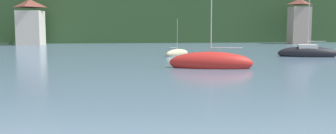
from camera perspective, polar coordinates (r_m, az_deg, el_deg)
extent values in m
cube|color=#2D4C28|center=(108.95, -4.43, 9.16)|extent=(352.00, 41.15, 19.12)
ellipsoid|color=#264223|center=(123.74, 10.18, 7.41)|extent=(246.40, 28.81, 49.17)
cube|color=beige|center=(85.81, -20.03, 5.58)|extent=(4.84, 5.87, 7.21)
pyramid|color=brown|center=(85.94, -20.16, 9.04)|extent=(5.08, 6.16, 1.69)
cube|color=gray|center=(90.24, 19.20, 5.96)|extent=(4.18, 3.51, 8.26)
pyramid|color=brown|center=(90.39, 19.32, 9.30)|extent=(4.39, 3.68, 1.23)
ellipsoid|color=red|center=(37.17, 6.48, 0.63)|extent=(8.53, 4.28, 2.19)
cylinder|color=#B7B7BC|center=(37.00, 6.56, 7.27)|extent=(0.10, 0.10, 7.39)
cylinder|color=#ADADB2|center=(37.07, 8.89, 2.89)|extent=(3.03, 0.77, 0.09)
ellipsoid|color=#CCBC8E|center=(52.16, 1.40, 2.06)|extent=(4.05, 3.81, 1.22)
cylinder|color=#B7B7BC|center=(52.04, 1.41, 4.88)|extent=(0.05, 0.05, 4.46)
cylinder|color=#ADADB2|center=(51.50, 0.82, 2.98)|extent=(1.23, 1.12, 0.05)
ellipsoid|color=black|center=(53.51, 20.30, 1.94)|extent=(7.94, 4.04, 1.90)
cylinder|color=#B7B7BC|center=(53.39, 20.51, 7.36)|extent=(0.09, 0.09, 9.06)
cylinder|color=#ADADB2|center=(53.65, 21.61, 3.62)|extent=(2.29, 0.69, 0.08)
cube|color=silver|center=(53.46, 20.34, 2.85)|extent=(2.66, 2.00, 0.65)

